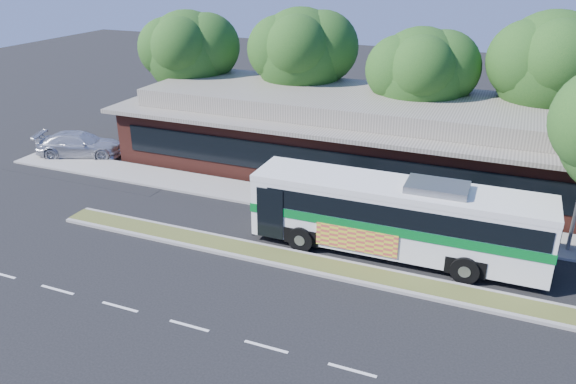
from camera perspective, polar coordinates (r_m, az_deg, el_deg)
name	(u,v)px	position (r m, az deg, el deg)	size (l,w,h in m)	color
ground	(317,274)	(23.35, 2.92, -8.32)	(120.00, 120.00, 0.00)	black
median_strip	(321,265)	(23.79, 3.42, -7.46)	(26.00, 1.10, 0.15)	#4F5D27
sidewalk	(359,211)	(28.72, 7.25, -1.96)	(44.00, 2.60, 0.12)	gray
parking_lot	(116,148)	(39.74, -17.07, 4.34)	(14.00, 12.00, 0.01)	black
plaza_building	(391,136)	(33.98, 10.47, 5.61)	(33.20, 11.20, 4.45)	#512119
tree_bg_a	(194,51)	(40.46, -9.54, 13.95)	(6.47, 5.80, 8.63)	black
tree_bg_b	(308,52)	(37.80, 2.01, 14.02)	(6.69, 6.00, 9.00)	black
tree_bg_c	(427,73)	(34.95, 13.97, 11.69)	(6.24, 5.60, 8.26)	black
tree_bg_d	(559,64)	(35.48, 25.86, 11.61)	(6.91, 6.20, 9.37)	black
transit_bus	(398,213)	(24.37, 11.10, -2.08)	(12.61, 3.06, 3.53)	silver
sedan	(80,144)	(38.58, -20.38, 4.56)	(2.20, 5.42, 1.57)	#B8B9C0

